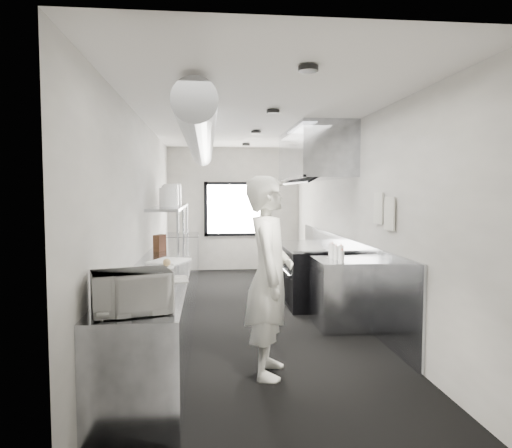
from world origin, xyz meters
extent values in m
cube|color=black|center=(0.00, 0.00, 0.00)|extent=(3.00, 8.00, 0.01)
cube|color=white|center=(0.00, 0.00, 2.80)|extent=(3.00, 8.00, 0.01)
cube|color=silver|center=(0.00, 4.00, 1.40)|extent=(3.00, 0.02, 2.80)
cube|color=silver|center=(0.00, -4.00, 1.40)|extent=(3.00, 0.02, 2.80)
cube|color=silver|center=(-1.50, 0.00, 1.40)|extent=(0.02, 8.00, 2.80)
cube|color=silver|center=(1.50, 0.00, 1.40)|extent=(0.02, 8.00, 2.80)
cube|color=gray|center=(1.48, 0.30, 0.55)|extent=(0.03, 5.50, 1.10)
cylinder|color=gray|center=(-0.70, 0.40, 2.55)|extent=(0.40, 6.40, 0.40)
cube|color=white|center=(0.00, 3.96, 1.40)|extent=(1.20, 0.03, 1.10)
cube|color=black|center=(0.00, 3.98, 1.98)|extent=(1.36, 0.03, 0.08)
cube|color=black|center=(0.00, 3.98, 0.82)|extent=(1.36, 0.03, 0.08)
cube|color=black|center=(-0.64, 3.98, 1.40)|extent=(0.08, 0.03, 1.25)
cube|color=black|center=(0.64, 3.98, 1.40)|extent=(0.08, 0.03, 1.25)
cube|color=gray|center=(1.10, 0.70, 2.40)|extent=(0.80, 2.20, 0.80)
cube|color=gray|center=(0.72, 0.70, 2.01)|extent=(0.05, 2.20, 0.05)
cube|color=black|center=(1.02, 0.70, 2.06)|extent=(0.50, 2.10, 0.28)
cube|color=gray|center=(-1.15, -0.50, 0.45)|extent=(0.70, 6.00, 0.90)
cube|color=gray|center=(-1.20, 1.00, 1.55)|extent=(0.45, 3.00, 0.04)
cylinder|color=gray|center=(-1.00, -0.40, 1.22)|extent=(0.04, 0.04, 0.66)
cylinder|color=gray|center=(-1.00, 1.00, 1.22)|extent=(0.04, 0.04, 0.66)
cylinder|color=gray|center=(-1.00, 2.40, 1.22)|extent=(0.04, 0.04, 0.66)
cube|color=black|center=(1.05, 0.70, 0.45)|extent=(0.85, 1.60, 0.90)
cube|color=gray|center=(1.05, 0.70, 0.92)|extent=(0.85, 1.60, 0.04)
cube|color=gray|center=(0.64, 0.70, 0.45)|extent=(0.03, 1.55, 0.80)
cylinder|color=gray|center=(0.61, 0.70, 0.55)|extent=(0.03, 1.30, 0.03)
cube|color=gray|center=(1.15, -0.70, 0.45)|extent=(0.65, 0.80, 0.90)
cube|color=gray|center=(-1.15, 3.20, 0.45)|extent=(0.70, 1.20, 0.90)
cube|color=silver|center=(1.47, -1.20, 1.60)|extent=(0.02, 0.28, 0.38)
cube|color=silver|center=(1.47, -1.55, 1.55)|extent=(0.02, 0.28, 0.38)
imported|color=white|center=(0.00, -2.22, 0.98)|extent=(0.58, 0.78, 1.95)
imported|color=silver|center=(-1.17, -3.19, 1.06)|extent=(0.61, 0.53, 0.31)
cylinder|color=silver|center=(-1.30, -2.70, 0.95)|extent=(0.16, 0.16, 0.09)
cylinder|color=silver|center=(-1.28, -2.52, 0.95)|extent=(0.17, 0.17, 0.11)
cube|color=white|center=(-0.97, -1.91, 0.90)|extent=(0.36, 0.43, 0.01)
cylinder|color=white|center=(-1.09, -1.12, 0.91)|extent=(0.22, 0.22, 0.01)
sphere|color=tan|center=(-1.09, -1.12, 0.96)|extent=(0.09, 0.09, 0.09)
cube|color=white|center=(-1.10, -0.63, 0.91)|extent=(0.57, 0.64, 0.02)
cube|color=#4F2A1C|center=(-1.33, 0.47, 1.02)|extent=(0.19, 0.25, 0.25)
cylinder|color=white|center=(-1.19, 0.35, 1.71)|extent=(0.32, 0.32, 0.29)
cylinder|color=white|center=(-1.19, 0.75, 1.73)|extent=(0.29, 0.29, 0.33)
cylinder|color=white|center=(-1.20, 1.14, 1.75)|extent=(0.29, 0.29, 0.35)
cylinder|color=white|center=(-1.19, 1.81, 1.75)|extent=(0.29, 0.29, 0.37)
cylinder|color=white|center=(1.09, -0.99, 0.98)|extent=(0.07, 0.07, 0.16)
cylinder|color=white|center=(1.12, -0.82, 1.00)|extent=(0.09, 0.09, 0.20)
cylinder|color=white|center=(1.08, -0.73, 0.99)|extent=(0.07, 0.07, 0.18)
cylinder|color=white|center=(1.08, -0.57, 1.00)|extent=(0.07, 0.07, 0.20)
cylinder|color=white|center=(1.11, -0.36, 0.98)|extent=(0.07, 0.07, 0.17)
camera|label=1|loc=(-0.60, -6.70, 1.80)|focal=32.81mm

